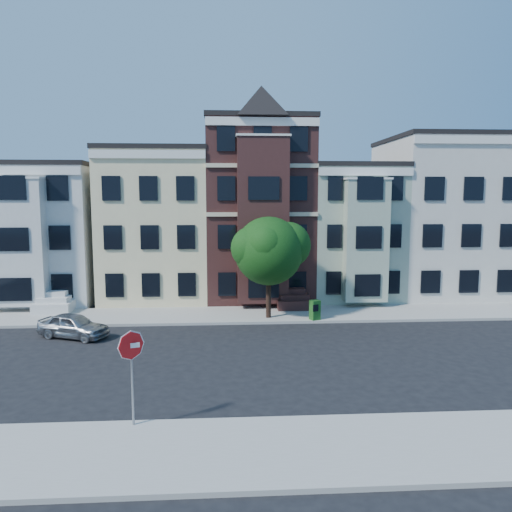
{
  "coord_description": "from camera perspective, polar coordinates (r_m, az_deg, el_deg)",
  "views": [
    {
      "loc": [
        -2.36,
        -21.14,
        7.18
      ],
      "look_at": [
        -0.83,
        3.22,
        4.2
      ],
      "focal_mm": 35.0,
      "sensor_mm": 36.0,
      "label": 1
    }
  ],
  "objects": [
    {
      "name": "house_brown",
      "position": [
        35.74,
        0.19,
        5.07
      ],
      "size": [
        7.0,
        9.0,
        12.0
      ],
      "primitive_type": "cube",
      "color": "#371A18",
      "rests_on": "ground"
    },
    {
      "name": "street_tree",
      "position": [
        28.45,
        1.45,
        0.04
      ],
      "size": [
        7.61,
        7.61,
        7.21
      ],
      "primitive_type": null,
      "rotation": [
        0.0,
        0.0,
        0.27
      ],
      "color": "#1D4E18",
      "rests_on": "far_sidewalk"
    },
    {
      "name": "newspaper_box",
      "position": [
        28.65,
        6.74,
        -6.14
      ],
      "size": [
        0.64,
        0.61,
        1.12
      ],
      "primitive_type": "cube",
      "rotation": [
        0.0,
        0.0,
        0.41
      ],
      "color": "#20601F",
      "rests_on": "far_sidewalk"
    },
    {
      "name": "ground",
      "position": [
        22.45,
        2.68,
        -11.7
      ],
      "size": [
        120.0,
        120.0,
        0.0
      ],
      "primitive_type": "plane",
      "color": "black"
    },
    {
      "name": "far_sidewalk",
      "position": [
        30.09,
        1.01,
        -6.7
      ],
      "size": [
        60.0,
        4.0,
        0.15
      ],
      "primitive_type": "cube",
      "color": "#9E9B93",
      "rests_on": "ground"
    },
    {
      "name": "parked_car",
      "position": [
        27.1,
        -20.15,
        -7.47
      ],
      "size": [
        3.95,
        2.74,
        1.25
      ],
      "primitive_type": "imported",
      "rotation": [
        0.0,
        0.0,
        1.19
      ],
      "color": "#A0A3A8",
      "rests_on": "ground"
    },
    {
      "name": "house_white",
      "position": [
        37.91,
        -23.09,
        2.35
      ],
      "size": [
        8.0,
        9.0,
        9.0
      ],
      "primitive_type": "cube",
      "color": "silver",
      "rests_on": "ground"
    },
    {
      "name": "stop_sign",
      "position": [
        16.03,
        -13.99,
        -12.75
      ],
      "size": [
        0.91,
        0.44,
        3.36
      ],
      "primitive_type": null,
      "rotation": [
        0.0,
        0.0,
        0.35
      ],
      "color": "red",
      "rests_on": "near_sidewalk"
    },
    {
      "name": "house_yellow",
      "position": [
        36.01,
        -11.02,
        3.36
      ],
      "size": [
        7.0,
        9.0,
        10.0
      ],
      "primitive_type": "cube",
      "color": "beige",
      "rests_on": "ground"
    },
    {
      "name": "house_green",
      "position": [
        36.83,
        10.34,
        2.68
      ],
      "size": [
        6.0,
        9.0,
        9.0
      ],
      "primitive_type": "cube",
      "color": "#9CAC94",
      "rests_on": "ground"
    },
    {
      "name": "near_sidewalk",
      "position": [
        15.13,
        6.23,
        -21.1
      ],
      "size": [
        60.0,
        4.0,
        0.15
      ],
      "primitive_type": "cube",
      "color": "#9E9B93",
      "rests_on": "ground"
    },
    {
      "name": "house_cream",
      "position": [
        39.05,
        20.42,
        4.06
      ],
      "size": [
        8.0,
        9.0,
        11.0
      ],
      "primitive_type": "cube",
      "color": "beige",
      "rests_on": "ground"
    }
  ]
}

